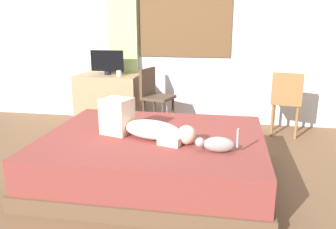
% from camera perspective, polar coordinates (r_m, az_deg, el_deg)
% --- Properties ---
extents(ground_plane, '(16.00, 16.00, 0.00)m').
position_cam_1_polar(ground_plane, '(3.30, -4.11, -11.76)').
color(ground_plane, brown).
extents(back_wall_with_window, '(6.40, 0.14, 2.90)m').
position_cam_1_polar(back_wall_with_window, '(5.19, 1.91, 14.79)').
color(back_wall_with_window, silver).
rests_on(back_wall_with_window, ground).
extents(bed, '(2.12, 1.70, 0.45)m').
position_cam_1_polar(bed, '(3.37, -2.28, -7.01)').
color(bed, brown).
rests_on(bed, ground).
extents(person_lying, '(0.94, 0.48, 0.34)m').
position_cam_1_polar(person_lying, '(3.19, -4.17, -1.80)').
color(person_lying, silver).
rests_on(person_lying, bed).
extents(cat, '(0.36, 0.12, 0.21)m').
position_cam_1_polar(cat, '(2.87, 8.06, -4.88)').
color(cat, gray).
rests_on(cat, bed).
extents(desk, '(0.90, 0.56, 0.74)m').
position_cam_1_polar(desk, '(5.17, -9.69, 2.47)').
color(desk, '#997A56').
rests_on(desk, ground).
extents(tv_monitor, '(0.48, 0.10, 0.35)m').
position_cam_1_polar(tv_monitor, '(5.08, -10.03, 8.55)').
color(tv_monitor, black).
rests_on(tv_monitor, desk).
extents(cup, '(0.07, 0.07, 0.08)m').
position_cam_1_polar(cup, '(4.95, -8.12, 6.78)').
color(cup, white).
rests_on(cup, desk).
extents(chair_by_desk, '(0.47, 0.47, 0.86)m').
position_cam_1_polar(chair_by_desk, '(4.84, -2.34, 3.48)').
color(chair_by_desk, '#4C3828').
rests_on(chair_by_desk, ground).
extents(chair_spare, '(0.44, 0.44, 0.86)m').
position_cam_1_polar(chair_spare, '(4.77, 19.02, 2.47)').
color(chair_spare, brown).
rests_on(chair_spare, ground).
extents(curtain_left, '(0.44, 0.06, 2.58)m').
position_cam_1_polar(curtain_left, '(5.26, -7.50, 12.90)').
color(curtain_left, '#ADCC75').
rests_on(curtain_left, ground).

